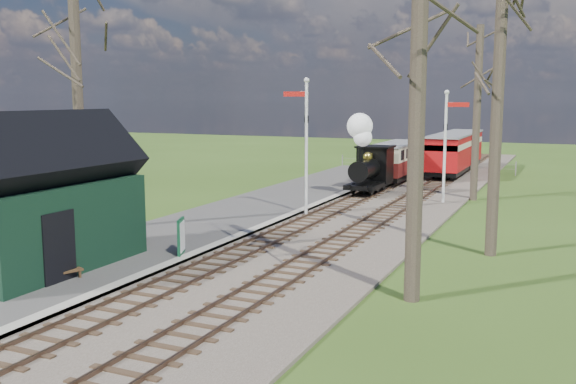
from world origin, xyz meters
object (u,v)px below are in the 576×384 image
object	(u,v)px
coach	(397,159)
red_carriage_b	(462,149)
semaphore_near	(305,137)
station_shed	(43,201)
locomotive	(369,159)
bench	(55,267)
semaphore_far	(447,138)
sign_board	(181,236)
person	(125,235)
red_carriage_a	(448,155)

from	to	relation	value
coach	red_carriage_b	xyz separation A→B (m)	(2.60, 8.73, 0.12)
semaphore_near	red_carriage_b	distance (m)	22.36
station_shed	coach	bearing A→B (deg)	80.35
station_shed	locomotive	bearing A→B (deg)	77.43
red_carriage_b	bench	size ratio (longest dim) A/B	3.79
station_shed	semaphore_far	distance (m)	20.01
semaphore_near	semaphore_far	xyz separation A→B (m)	(5.14, 6.00, -0.27)
semaphore_far	sign_board	bearing A→B (deg)	-111.44
station_shed	coach	size ratio (longest dim) A/B	0.91
locomotive	person	world-z (taller)	locomotive
locomotive	sign_board	xyz separation A→B (m)	(-1.46, -16.11, -1.21)
semaphore_near	red_carriage_a	distance (m)	16.97
red_carriage_a	sign_board	xyz separation A→B (m)	(-4.07, -25.41, -0.80)
red_carriage_b	station_shed	bearing A→B (deg)	-101.46
semaphore_far	red_carriage_a	world-z (taller)	semaphore_far
semaphore_near	bench	xyz separation A→B (m)	(-2.30, -12.90, -3.04)
semaphore_near	semaphore_far	distance (m)	7.91
red_carriage_b	sign_board	size ratio (longest dim) A/B	4.57
red_carriage_b	locomotive	bearing A→B (deg)	-100.01
locomotive	bench	size ratio (longest dim) A/B	2.99
semaphore_far	locomotive	size ratio (longest dim) A/B	1.32
red_carriage_a	red_carriage_b	distance (m)	5.50
semaphore_near	coach	world-z (taller)	semaphore_near
sign_board	person	xyz separation A→B (m)	(-1.74, -0.69, 0.02)
red_carriage_b	person	xyz separation A→B (m)	(-5.82, -31.60, -0.78)
red_carriage_a	semaphore_near	bearing A→B (deg)	-101.53
semaphore_far	coach	xyz separation A→B (m)	(-4.37, 7.28, -1.88)
bench	person	world-z (taller)	person
semaphore_far	locomotive	distance (m)	4.74
red_carriage_b	sign_board	world-z (taller)	red_carriage_b
semaphore_near	person	distance (m)	10.28
station_shed	semaphore_far	bearing A→B (deg)	64.28
station_shed	red_carriage_b	bearing A→B (deg)	78.54
locomotive	semaphore_far	bearing A→B (deg)	-15.52
station_shed	person	size ratio (longest dim) A/B	5.07
coach	semaphore_far	bearing A→B (deg)	-59.00
red_carriage_b	person	distance (m)	32.14
bench	person	size ratio (longest dim) A/B	1.17
sign_board	bench	bearing A→B (deg)	-111.68
semaphore_near	semaphore_far	size ratio (longest dim) A/B	1.09
locomotive	red_carriage_a	bearing A→B (deg)	74.30
red_carriage_a	station_shed	bearing A→B (deg)	-103.60
red_carriage_a	bench	distance (m)	29.97
semaphore_near	semaphore_far	world-z (taller)	semaphore_near
coach	semaphore_near	bearing A→B (deg)	-93.31
coach	station_shed	bearing A→B (deg)	-99.65
semaphore_near	locomotive	bearing A→B (deg)	84.01
locomotive	coach	xyz separation A→B (m)	(0.01, 6.06, -0.54)
station_shed	red_carriage_b	size ratio (longest dim) A/B	1.14
semaphore_far	semaphore_near	bearing A→B (deg)	-130.60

